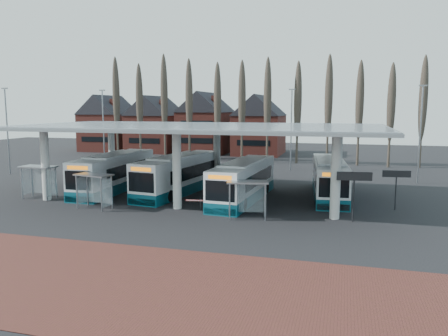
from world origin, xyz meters
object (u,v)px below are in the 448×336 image
(bus_0, at_px, (115,173))
(shelter_2, at_px, (248,191))
(bus_1, at_px, (180,175))
(bus_2, at_px, (244,181))
(bus_3, at_px, (329,179))
(shelter_1, at_px, (95,183))
(shelter_0, at_px, (40,175))

(bus_0, height_order, shelter_2, bus_0)
(bus_1, bearing_deg, bus_2, -6.78)
(bus_0, relative_size, shelter_2, 4.05)
(bus_1, distance_m, bus_3, 13.61)
(bus_0, relative_size, shelter_1, 4.04)
(shelter_1, bearing_deg, bus_1, 73.52)
(bus_3, distance_m, shelter_0, 25.49)
(bus_0, distance_m, bus_2, 12.99)
(bus_3, height_order, shelter_2, bus_3)
(bus_1, relative_size, bus_2, 1.06)
(bus_0, xyz_separation_m, shelter_1, (2.42, -7.34, 0.32))
(bus_1, relative_size, shelter_2, 4.11)
(bus_2, height_order, shelter_0, bus_2)
(bus_2, distance_m, shelter_0, 17.78)
(shelter_2, bearing_deg, shelter_0, 161.65)
(bus_0, relative_size, shelter_0, 4.04)
(shelter_0, relative_size, shelter_1, 1.00)
(bus_1, height_order, shelter_0, bus_1)
(shelter_0, bearing_deg, bus_0, 53.98)
(shelter_2, bearing_deg, bus_1, 124.20)
(bus_2, xyz_separation_m, shelter_0, (-17.30, -4.09, 0.48))
(bus_2, relative_size, bus_3, 1.00)
(bus_3, xyz_separation_m, shelter_1, (-17.53, -9.78, 0.40))
(bus_2, relative_size, shelter_0, 3.89)
(shelter_1, bearing_deg, shelter_0, 173.62)
(bus_1, relative_size, bus_3, 1.06)
(bus_1, relative_size, shelter_0, 4.10)
(bus_2, bearing_deg, bus_3, 30.43)
(shelter_1, distance_m, shelter_2, 12.19)
(shelter_1, bearing_deg, bus_2, 41.39)
(bus_0, height_order, bus_1, bus_1)
(bus_2, xyz_separation_m, bus_3, (7.01, 3.58, -0.01))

